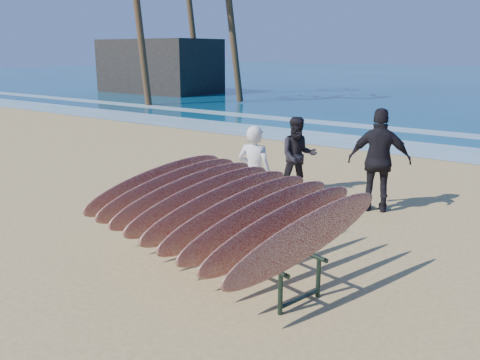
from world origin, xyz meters
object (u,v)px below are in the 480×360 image
(person_white, at_px, (254,173))
(person_dark_b, at_px, (379,161))
(surfboard_rack, at_px, (219,207))
(building, at_px, (159,66))
(person_dark_a, at_px, (298,156))

(person_white, xyz_separation_m, person_dark_b, (1.54, 1.76, 0.12))
(surfboard_rack, distance_m, building, 30.56)
(person_dark_a, distance_m, person_dark_b, 1.80)
(surfboard_rack, distance_m, person_dark_a, 3.98)
(person_white, xyz_separation_m, building, (-21.52, 18.95, 0.99))
(surfboard_rack, bearing_deg, person_dark_b, 90.49)
(person_white, bearing_deg, person_dark_b, -143.52)
(building, bearing_deg, person_dark_a, -38.70)
(surfboard_rack, relative_size, person_dark_b, 1.91)
(person_dark_b, bearing_deg, building, -58.58)
(person_dark_a, xyz_separation_m, person_dark_b, (1.79, -0.15, 0.15))
(surfboard_rack, height_order, person_white, person_white)
(person_white, relative_size, building, 0.20)
(person_white, height_order, person_dark_a, person_white)
(surfboard_rack, xyz_separation_m, building, (-22.29, 20.88, 0.97))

